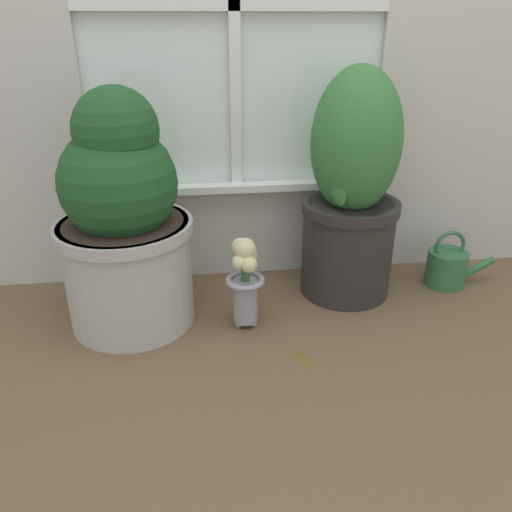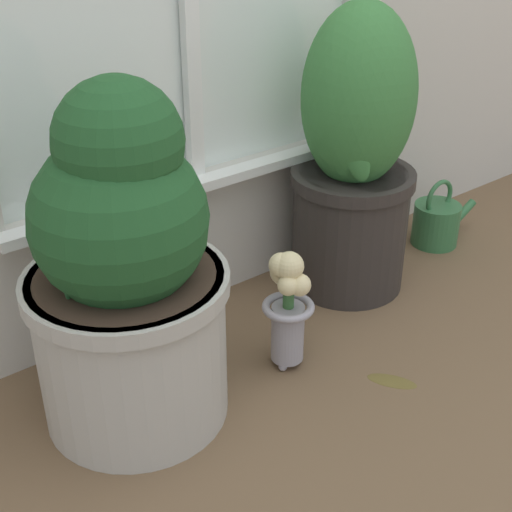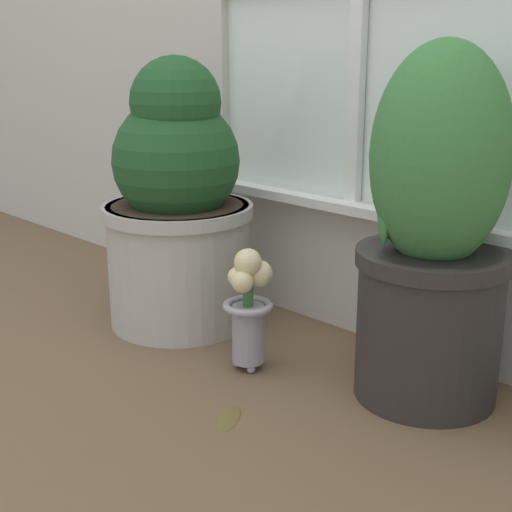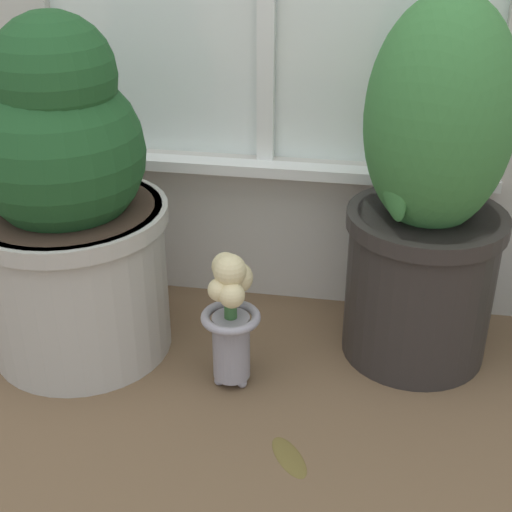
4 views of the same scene
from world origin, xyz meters
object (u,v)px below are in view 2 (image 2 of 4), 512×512
(flower_vase, at_px, (288,303))
(watering_can, at_px, (437,222))
(potted_plant_left, at_px, (126,276))
(potted_plant_right, at_px, (354,161))

(flower_vase, xyz_separation_m, watering_can, (0.73, 0.17, -0.10))
(potted_plant_left, height_order, potted_plant_right, potted_plant_right)
(potted_plant_right, bearing_deg, potted_plant_left, -171.76)
(flower_vase, bearing_deg, potted_plant_left, 167.80)
(potted_plant_left, height_order, watering_can, potted_plant_left)
(potted_plant_left, xyz_separation_m, potted_plant_right, (0.70, 0.10, 0.03))
(potted_plant_left, bearing_deg, flower_vase, -12.20)
(potted_plant_right, relative_size, flower_vase, 2.55)
(potted_plant_right, bearing_deg, watering_can, -0.30)
(potted_plant_left, relative_size, potted_plant_right, 0.95)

